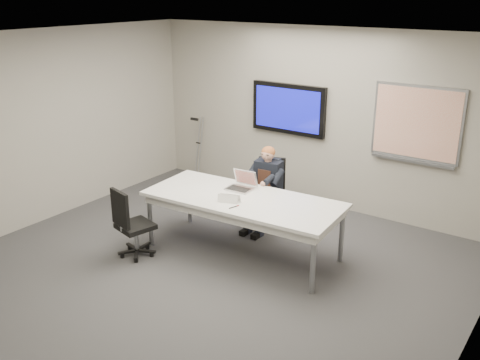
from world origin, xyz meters
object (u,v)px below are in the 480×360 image
Objects in this scene: office_chair_near at (133,235)px; conference_table at (243,204)px; office_chair_far at (269,204)px; seated_person at (262,198)px; laptop at (242,184)px.

conference_table is at bearing -127.57° from office_chair_near.
seated_person is (0.02, -0.23, 0.18)m from office_chair_far.
office_chair_far is at bearing -101.63° from office_chair_near.
conference_table is 0.82m from seated_person.
seated_person is 0.62m from laptop.
office_chair_far reaches higher than conference_table.
seated_person reaches higher than laptop.
office_chair_far is 0.29m from seated_person.
laptop is at bearing -110.76° from office_chair_far.
office_chair_near is at bearing -131.02° from laptop.
office_chair_near reaches higher than conference_table.
office_chair_far is 0.81× the size of seated_person.
office_chair_near is 1.57m from laptop.
seated_person is 3.44× the size of laptop.
office_chair_near is 1.91m from seated_person.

